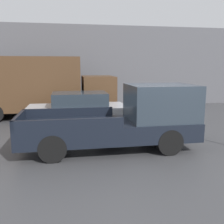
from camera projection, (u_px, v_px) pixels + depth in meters
ground_plane at (152, 147)px, 8.49m from camera, size 60.00×60.00×0.00m
building_wall at (109, 67)px, 16.95m from camera, size 28.00×0.15×5.40m
pickup_truck at (128, 119)px, 8.27m from camera, size 5.71×2.03×2.12m
car at (78, 110)px, 10.98m from camera, size 4.25×1.90×1.59m
delivery_truck at (35, 85)px, 13.37m from camera, size 7.89×2.57×3.19m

